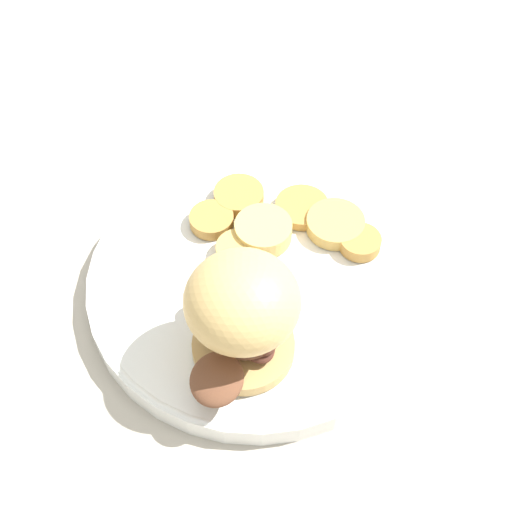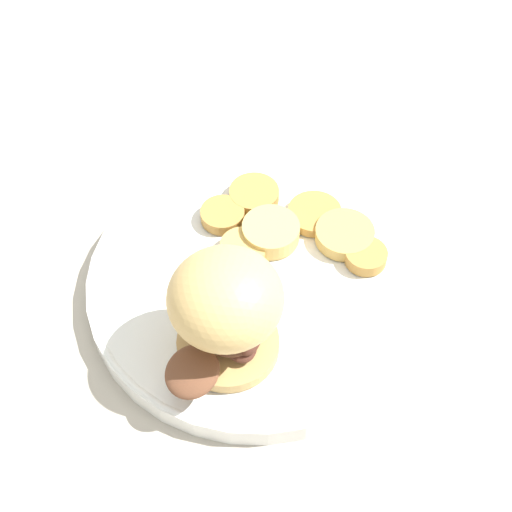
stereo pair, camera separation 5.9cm
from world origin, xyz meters
TOP-DOWN VIEW (x-y plane):
  - ground_plane at (0.00, 0.00)m, footprint 4.00×4.00m
  - dinner_plate at (0.00, 0.00)m, footprint 0.29×0.29m
  - sandwich at (0.06, -0.05)m, footprint 0.12×0.11m
  - potato_round_0 at (-0.08, 0.04)m, footprint 0.05×0.05m
  - potato_round_1 at (-0.03, 0.08)m, footprint 0.05×0.05m
  - potato_round_2 at (0.00, 0.09)m, footprint 0.05×0.05m
  - potato_round_3 at (0.03, 0.09)m, footprint 0.04×0.04m
  - potato_round_4 at (-0.02, -0.00)m, footprint 0.04×0.04m
  - potato_round_5 at (-0.07, 0.00)m, footprint 0.04×0.04m
  - potato_round_6 at (-0.03, 0.03)m, footprint 0.05×0.05m

SIDE VIEW (x-z plane):
  - ground_plane at x=0.00m, z-range 0.00..0.00m
  - dinner_plate at x=0.00m, z-range 0.00..0.02m
  - potato_round_1 at x=-0.03m, z-range 0.02..0.03m
  - potato_round_5 at x=-0.07m, z-range 0.02..0.03m
  - potato_round_0 at x=-0.08m, z-range 0.02..0.03m
  - potato_round_3 at x=0.03m, z-range 0.02..0.03m
  - potato_round_2 at x=0.00m, z-range 0.02..0.04m
  - potato_round_4 at x=-0.02m, z-range 0.02..0.04m
  - potato_round_6 at x=-0.03m, z-range 0.02..0.04m
  - sandwich at x=0.06m, z-range 0.02..0.13m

